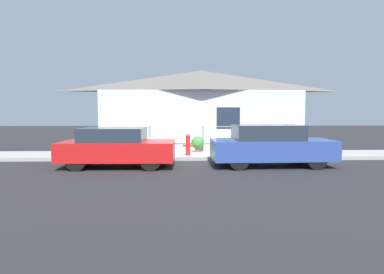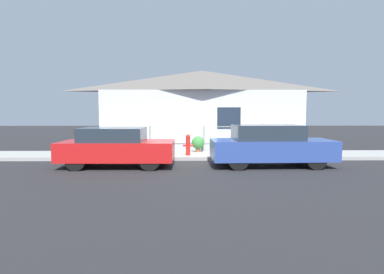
# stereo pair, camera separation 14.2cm
# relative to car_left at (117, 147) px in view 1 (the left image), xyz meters

# --- Properties ---
(ground_plane) EXTENTS (60.00, 60.00, 0.00)m
(ground_plane) POSITION_rel_car_left_xyz_m (3.17, 1.21, -0.69)
(ground_plane) COLOR #262628
(sidewalk) EXTENTS (24.00, 2.00, 0.14)m
(sidewalk) POSITION_rel_car_left_xyz_m (3.17, 2.21, -0.62)
(sidewalk) COLOR #9E9E99
(sidewalk) RESTS_ON ground_plane
(house) EXTENTS (10.13, 2.23, 3.95)m
(house) POSITION_rel_car_left_xyz_m (3.17, 4.74, 2.49)
(house) COLOR silver
(house) RESTS_ON ground_plane
(fence) EXTENTS (4.90, 0.10, 1.14)m
(fence) POSITION_rel_car_left_xyz_m (3.17, 3.06, 0.08)
(fence) COLOR #999993
(fence) RESTS_ON sidewalk
(car_left) EXTENTS (3.85, 1.74, 1.35)m
(car_left) POSITION_rel_car_left_xyz_m (0.00, 0.00, 0.00)
(car_left) COLOR red
(car_left) RESTS_ON ground_plane
(car_right) EXTENTS (4.18, 1.71, 1.44)m
(car_right) POSITION_rel_car_left_xyz_m (5.31, -0.00, 0.04)
(car_right) COLOR #2D4793
(car_right) RESTS_ON ground_plane
(fire_hydrant) EXTENTS (0.42, 0.19, 0.85)m
(fire_hydrant) POSITION_rel_car_left_xyz_m (2.46, 1.74, -0.11)
(fire_hydrant) COLOR red
(fire_hydrant) RESTS_ON sidewalk
(potted_plant_near_hydrant) EXTENTS (0.56, 0.56, 0.69)m
(potted_plant_near_hydrant) POSITION_rel_car_left_xyz_m (2.90, 2.78, -0.16)
(potted_plant_near_hydrant) COLOR #9E5638
(potted_plant_near_hydrant) RESTS_ON sidewalk
(potted_plant_by_fence) EXTENTS (0.55, 0.55, 0.70)m
(potted_plant_by_fence) POSITION_rel_car_left_xyz_m (0.23, 2.35, -0.16)
(potted_plant_by_fence) COLOR #9E5638
(potted_plant_by_fence) RESTS_ON sidewalk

